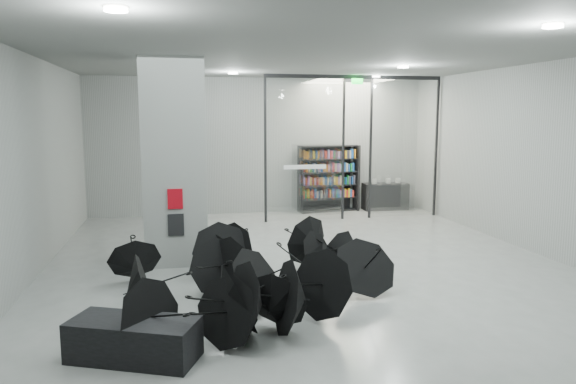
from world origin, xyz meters
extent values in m
plane|color=gray|center=(0.00, 0.00, 0.00)|extent=(14.00, 14.00, 0.00)
cube|color=slate|center=(0.00, 0.00, 4.00)|extent=(10.00, 14.00, 0.02)
cube|color=slate|center=(0.00, 7.00, 2.00)|extent=(10.00, 0.02, 4.00)
cube|color=slate|center=(-5.00, 0.00, 2.00)|extent=(0.02, 14.00, 4.00)
cube|color=slate|center=(-2.50, 2.00, 2.00)|extent=(1.20, 1.20, 4.00)
cube|color=#A50A07|center=(-2.50, 1.38, 1.35)|extent=(0.28, 0.04, 0.38)
cube|color=black|center=(-2.50, 1.38, 0.85)|extent=(0.30, 0.03, 0.42)
cube|color=#0CE533|center=(2.40, 5.30, 3.82)|extent=(0.30, 0.06, 0.15)
cube|color=silver|center=(1.00, 5.50, 2.00)|extent=(2.20, 0.02, 3.95)
cube|color=silver|center=(3.90, 5.50, 2.00)|extent=(2.00, 0.02, 3.95)
cube|color=black|center=(-0.10, 5.50, 2.00)|extent=(0.06, 0.06, 4.00)
cube|color=black|center=(2.10, 5.50, 2.00)|extent=(0.06, 0.06, 4.00)
cube|color=black|center=(2.90, 5.50, 2.00)|extent=(0.06, 0.06, 4.00)
cube|color=black|center=(4.90, 5.50, 2.00)|extent=(0.06, 0.06, 4.00)
cube|color=black|center=(2.40, 5.50, 3.95)|extent=(5.00, 0.08, 0.10)
cube|color=black|center=(-3.01, -2.47, 0.25)|extent=(1.66, 1.20, 0.49)
cube|color=black|center=(3.86, 6.70, 0.41)|extent=(1.40, 0.61, 0.82)
camera|label=1|loc=(-2.43, -8.85, 2.92)|focal=33.52mm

